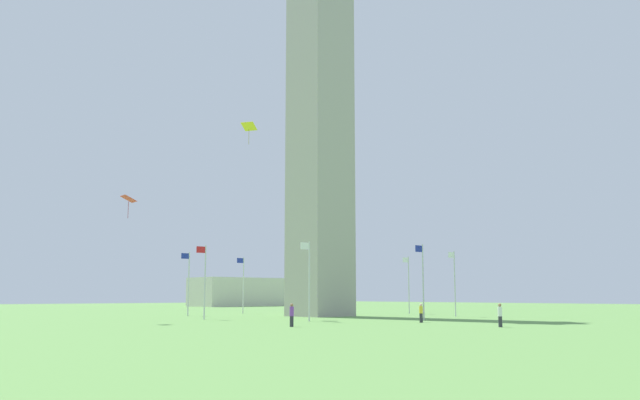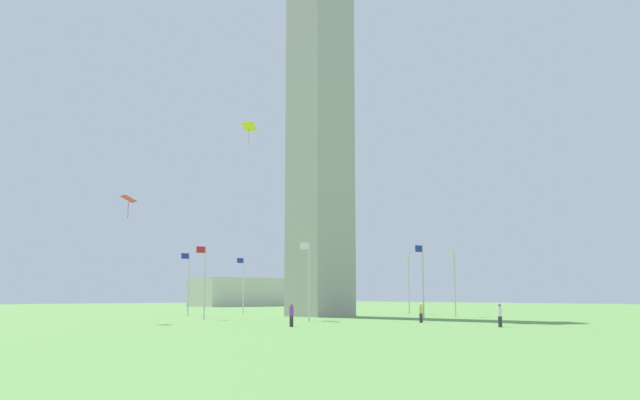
{
  "view_description": "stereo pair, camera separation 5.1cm",
  "coord_description": "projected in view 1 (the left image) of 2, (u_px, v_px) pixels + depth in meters",
  "views": [
    {
      "loc": [
        51.23,
        58.37,
        2.39
      ],
      "look_at": [
        0.0,
        0.0,
        13.32
      ],
      "focal_mm": 37.97,
      "sensor_mm": 36.0,
      "label": 1
    },
    {
      "loc": [
        51.19,
        58.4,
        2.39
      ],
      "look_at": [
        0.0,
        0.0,
        13.32
      ],
      "focal_mm": 37.97,
      "sensor_mm": 36.0,
      "label": 2
    }
  ],
  "objects": [
    {
      "name": "flagpole_s",
      "position": [
        408.0,
        282.0,
        87.04
      ],
      "size": [
        1.12,
        0.14,
        7.31
      ],
      "color": "silver",
      "rests_on": "ground"
    },
    {
      "name": "flagpole_ne",
      "position": [
        309.0,
        277.0,
        62.04
      ],
      "size": [
        1.12,
        0.14,
        7.31
      ],
      "color": "silver",
      "rests_on": "ground"
    },
    {
      "name": "obelisk_monument",
      "position": [
        320.0,
        91.0,
        80.25
      ],
      "size": [
        5.8,
        5.8,
        52.73
      ],
      "color": "#A8A399",
      "rests_on": "ground"
    },
    {
      "name": "distant_building",
      "position": [
        248.0,
        292.0,
        146.92
      ],
      "size": [
        24.69,
        10.2,
        6.02
      ],
      "color": "beige",
      "rests_on": "ground"
    },
    {
      "name": "person_purple_shirt",
      "position": [
        292.0,
        315.0,
        51.21
      ],
      "size": [
        0.32,
        0.32,
        1.76
      ],
      "rotation": [
        0.0,
        0.0,
        -2.13
      ],
      "color": "#2D2D38",
      "rests_on": "ground"
    },
    {
      "name": "flagpole_se",
      "position": [
        454.0,
        280.0,
        76.11
      ],
      "size": [
        1.12,
        0.14,
        7.31
      ],
      "color": "silver",
      "rests_on": "ground"
    },
    {
      "name": "ground_plane",
      "position": [
        320.0,
        316.0,
        76.57
      ],
      "size": [
        260.0,
        260.0,
        0.0
      ],
      "primitive_type": "plane",
      "color": "#609347"
    },
    {
      "name": "flagpole_e",
      "position": [
        423.0,
        278.0,
        65.76
      ],
      "size": [
        1.12,
        0.14,
        7.31
      ],
      "color": "silver",
      "rests_on": "ground"
    },
    {
      "name": "person_white_shirt",
      "position": [
        500.0,
        315.0,
        50.67
      ],
      "size": [
        0.32,
        0.32,
        1.76
      ],
      "rotation": [
        0.0,
        0.0,
        -1.5
      ],
      "color": "#2D2D38",
      "rests_on": "ground"
    },
    {
      "name": "kite_yellow_diamond",
      "position": [
        249.0,
        127.0,
        72.95
      ],
      "size": [
        1.84,
        1.89,
        2.33
      ],
      "color": "yellow"
    },
    {
      "name": "kite_red_diamond",
      "position": [
        129.0,
        199.0,
        60.24
      ],
      "size": [
        1.25,
        1.34,
        2.02
      ],
      "color": "red"
    },
    {
      "name": "flagpole_w",
      "position": [
        243.0,
        282.0,
        88.43
      ],
      "size": [
        1.12,
        0.14,
        7.31
      ],
      "color": "silver",
      "rests_on": "ground"
    },
    {
      "name": "flagpole_nw",
      "position": [
        188.0,
        281.0,
        78.07
      ],
      "size": [
        1.12,
        0.14,
        7.31
      ],
      "color": "silver",
      "rests_on": "ground"
    },
    {
      "name": "person_yellow_shirt",
      "position": [
        421.0,
        313.0,
        58.99
      ],
      "size": [
        0.32,
        0.32,
        1.64
      ],
      "rotation": [
        0.0,
        0.0,
        -2.28
      ],
      "color": "#2D2D38",
      "rests_on": "ground"
    },
    {
      "name": "flagpole_sw",
      "position": [
        327.0,
        283.0,
        92.14
      ],
      "size": [
        1.12,
        0.14,
        7.31
      ],
      "color": "silver",
      "rests_on": "ground"
    },
    {
      "name": "flagpole_n",
      "position": [
        204.0,
        278.0,
        67.14
      ],
      "size": [
        1.12,
        0.14,
        7.31
      ],
      "color": "silver",
      "rests_on": "ground"
    }
  ]
}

